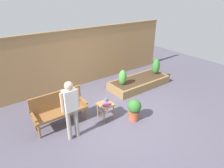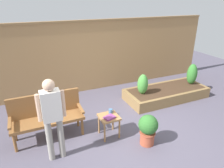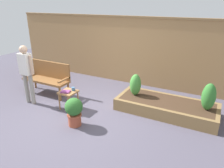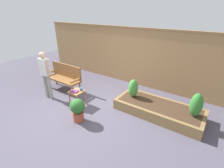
{
  "view_description": "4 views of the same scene",
  "coord_description": "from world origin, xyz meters",
  "px_view_note": "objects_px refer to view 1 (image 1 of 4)",
  "views": [
    {
      "loc": [
        -2.97,
        -3.77,
        3.37
      ],
      "look_at": [
        0.07,
        0.38,
        0.89
      ],
      "focal_mm": 31.11,
      "sensor_mm": 36.0,
      "label": 1
    },
    {
      "loc": [
        -1.75,
        -3.22,
        2.75
      ],
      "look_at": [
        -0.01,
        0.72,
        0.92
      ],
      "focal_mm": 32.9,
      "sensor_mm": 36.0,
      "label": 2
    },
    {
      "loc": [
        2.87,
        -3.61,
        2.57
      ],
      "look_at": [
        0.58,
        0.74,
        0.64
      ],
      "focal_mm": 33.82,
      "sensor_mm": 36.0,
      "label": 3
    },
    {
      "loc": [
        3.04,
        -2.84,
        2.74
      ],
      "look_at": [
        0.6,
        0.66,
        0.77
      ],
      "focal_mm": 26.12,
      "sensor_mm": 36.0,
      "label": 4
    }
  ],
  "objects_px": {
    "shrub_near_bench": "(123,77)",
    "shrub_far_corner": "(156,66)",
    "garden_bench": "(59,107)",
    "potted_boxwood": "(134,109)",
    "cup_on_table": "(106,100)",
    "person_by_bench": "(71,106)",
    "book_on_table": "(107,104)",
    "side_table": "(106,106)"
  },
  "relations": [
    {
      "from": "side_table",
      "to": "potted_boxwood",
      "type": "distance_m",
      "value": 0.82
    },
    {
      "from": "garden_bench",
      "to": "shrub_near_bench",
      "type": "distance_m",
      "value": 2.61
    },
    {
      "from": "shrub_near_bench",
      "to": "person_by_bench",
      "type": "xyz_separation_m",
      "value": [
        -2.54,
        -1.18,
        0.35
      ]
    },
    {
      "from": "book_on_table",
      "to": "potted_boxwood",
      "type": "distance_m",
      "value": 0.79
    },
    {
      "from": "side_table",
      "to": "person_by_bench",
      "type": "distance_m",
      "value": 1.27
    },
    {
      "from": "potted_boxwood",
      "to": "person_by_bench",
      "type": "relative_size",
      "value": 0.42
    },
    {
      "from": "person_by_bench",
      "to": "shrub_far_corner",
      "type": "bearing_deg",
      "value": 15.49
    },
    {
      "from": "book_on_table",
      "to": "shrub_far_corner",
      "type": "xyz_separation_m",
      "value": [
        3.15,
        1.04,
        0.12
      ]
    },
    {
      "from": "book_on_table",
      "to": "shrub_near_bench",
      "type": "xyz_separation_m",
      "value": [
        1.42,
        1.04,
        0.08
      ]
    },
    {
      "from": "side_table",
      "to": "shrub_near_bench",
      "type": "distance_m",
      "value": 1.71
    },
    {
      "from": "garden_bench",
      "to": "potted_boxwood",
      "type": "distance_m",
      "value": 2.09
    },
    {
      "from": "shrub_near_bench",
      "to": "shrub_far_corner",
      "type": "xyz_separation_m",
      "value": [
        1.73,
        0.0,
        0.03
      ]
    },
    {
      "from": "shrub_near_bench",
      "to": "person_by_bench",
      "type": "height_order",
      "value": "person_by_bench"
    },
    {
      "from": "shrub_far_corner",
      "to": "person_by_bench",
      "type": "relative_size",
      "value": 0.4
    },
    {
      "from": "book_on_table",
      "to": "potted_boxwood",
      "type": "xyz_separation_m",
      "value": [
        0.62,
        -0.48,
        -0.13
      ]
    },
    {
      "from": "cup_on_table",
      "to": "potted_boxwood",
      "type": "relative_size",
      "value": 0.18
    },
    {
      "from": "garden_bench",
      "to": "cup_on_table",
      "type": "height_order",
      "value": "garden_bench"
    },
    {
      "from": "potted_boxwood",
      "to": "person_by_bench",
      "type": "xyz_separation_m",
      "value": [
        -1.73,
        0.34,
        0.57
      ]
    },
    {
      "from": "shrub_far_corner",
      "to": "garden_bench",
      "type": "bearing_deg",
      "value": -174.25
    },
    {
      "from": "shrub_far_corner",
      "to": "side_table",
      "type": "bearing_deg",
      "value": -162.86
    },
    {
      "from": "potted_boxwood",
      "to": "person_by_bench",
      "type": "bearing_deg",
      "value": 168.86
    },
    {
      "from": "cup_on_table",
      "to": "potted_boxwood",
      "type": "xyz_separation_m",
      "value": [
        0.51,
        -0.66,
        -0.16
      ]
    },
    {
      "from": "garden_bench",
      "to": "book_on_table",
      "type": "bearing_deg",
      "value": -27.78
    },
    {
      "from": "garden_bench",
      "to": "cup_on_table",
      "type": "bearing_deg",
      "value": -18.92
    },
    {
      "from": "cup_on_table",
      "to": "shrub_far_corner",
      "type": "relative_size",
      "value": 0.19
    },
    {
      "from": "garden_bench",
      "to": "cup_on_table",
      "type": "distance_m",
      "value": 1.33
    },
    {
      "from": "shrub_far_corner",
      "to": "person_by_bench",
      "type": "bearing_deg",
      "value": -164.51
    },
    {
      "from": "shrub_near_bench",
      "to": "shrub_far_corner",
      "type": "height_order",
      "value": "shrub_far_corner"
    },
    {
      "from": "cup_on_table",
      "to": "shrub_near_bench",
      "type": "relative_size",
      "value": 0.21
    },
    {
      "from": "garden_bench",
      "to": "person_by_bench",
      "type": "relative_size",
      "value": 0.92
    },
    {
      "from": "side_table",
      "to": "shrub_far_corner",
      "type": "distance_m",
      "value": 3.28
    },
    {
      "from": "garden_bench",
      "to": "shrub_near_bench",
      "type": "relative_size",
      "value": 2.58
    },
    {
      "from": "person_by_bench",
      "to": "potted_boxwood",
      "type": "bearing_deg",
      "value": -11.14
    },
    {
      "from": "cup_on_table",
      "to": "book_on_table",
      "type": "height_order",
      "value": "cup_on_table"
    },
    {
      "from": "garden_bench",
      "to": "side_table",
      "type": "height_order",
      "value": "garden_bench"
    },
    {
      "from": "cup_on_table",
      "to": "potted_boxwood",
      "type": "distance_m",
      "value": 0.85
    },
    {
      "from": "shrub_far_corner",
      "to": "potted_boxwood",
      "type": "bearing_deg",
      "value": -148.99
    },
    {
      "from": "shrub_near_bench",
      "to": "book_on_table",
      "type": "bearing_deg",
      "value": -143.84
    },
    {
      "from": "book_on_table",
      "to": "cup_on_table",
      "type": "bearing_deg",
      "value": 42.29
    },
    {
      "from": "potted_boxwood",
      "to": "shrub_far_corner",
      "type": "bearing_deg",
      "value": 31.01
    },
    {
      "from": "book_on_table",
      "to": "side_table",
      "type": "bearing_deg",
      "value": 59.03
    },
    {
      "from": "garden_bench",
      "to": "person_by_bench",
      "type": "height_order",
      "value": "person_by_bench"
    }
  ]
}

